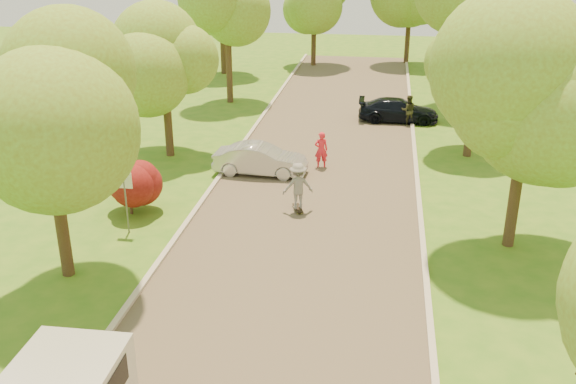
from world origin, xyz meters
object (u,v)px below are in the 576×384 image
Objects in this scene: skateboarder at (298,186)px; person_olive at (408,110)px; street_sign at (125,190)px; silver_sedan at (260,160)px; dark_sedan at (398,110)px; person_striped at (321,150)px; longboard at (298,208)px.

skateboarder is 12.69m from person_olive.
street_sign is 0.56× the size of silver_sedan.
skateboarder reaches higher than dark_sedan.
skateboarder is 1.08× the size of person_striped.
person_olive reaches higher than dark_sedan.
dark_sedan is (9.10, 15.27, -0.95)m from street_sign.
person_striped is at bearing 156.19° from dark_sedan.
skateboarder is at bearing 26.36° from street_sign.
silver_sedan is (3.34, 6.23, -0.92)m from street_sign.
street_sign is at bearing 148.42° from dark_sedan.
skateboarder is at bearing 162.94° from dark_sedan.
skateboarder is (-3.67, -12.58, 0.36)m from dark_sedan.
longboard is 12.70m from person_olive.
silver_sedan is at bearing -79.22° from longboard.
silver_sedan is at bearing 61.79° from street_sign.
skateboarder is (2.08, -3.54, 0.34)m from silver_sedan.
street_sign reaches higher than person_olive.
skateboarder is at bearing -102.55° from longboard.
person_striped reaches higher than silver_sedan.
silver_sedan is 4.15m from longboard.
street_sign is 1.26× the size of skateboarder.
person_striped reaches higher than longboard.
longboard is 0.88m from skateboarder.
street_sign is 9.45m from person_striped.
person_striped is (5.77, 7.44, -0.77)m from street_sign.
silver_sedan reaches higher than dark_sedan.
street_sign is at bearing 46.23° from person_olive.
silver_sedan is at bearing -79.22° from skateboarder.
street_sign is at bearing 154.17° from silver_sedan.
person_striped is at bearing -113.84° from skateboarder.
street_sign reaches higher than silver_sedan.
person_olive is at bearing -134.38° from person_striped.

